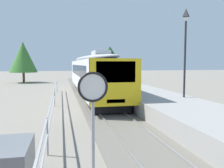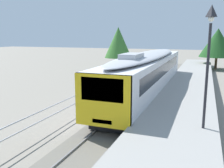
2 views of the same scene
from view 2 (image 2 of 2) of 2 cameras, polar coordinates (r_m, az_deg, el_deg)
ground_plane at (r=18.27m, az=-4.18°, el=-4.88°), size 160.00×160.00×0.00m
track_rails at (r=17.26m, az=4.95°, el=-5.72°), size 3.20×60.00×0.14m
commuter_train at (r=20.70m, az=8.13°, el=2.99°), size 2.82×19.51×3.74m
station_platform at (r=16.61m, az=15.87°, el=-5.29°), size 3.90×60.00×0.90m
platform_lamp_mid_platform at (r=11.39m, az=21.39°, el=8.43°), size 0.34×0.34×5.35m
tree_behind_carpark at (r=39.37m, az=1.44°, el=9.50°), size 4.27×4.27×6.35m
tree_behind_station_far at (r=40.57m, az=23.03°, el=8.71°), size 5.17×5.17×6.10m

